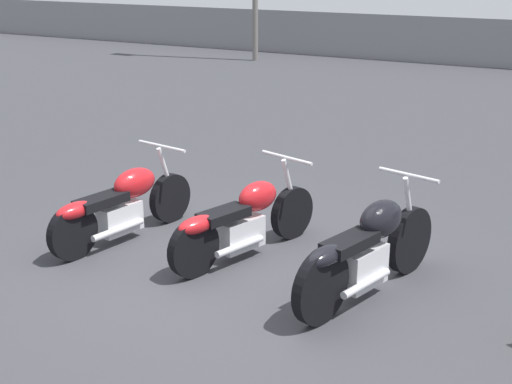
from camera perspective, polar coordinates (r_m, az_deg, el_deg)
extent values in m
plane|color=#38383D|center=(6.89, -2.74, -6.70)|extent=(60.00, 60.00, 0.00)
cylinder|color=black|center=(8.21, -6.88, -0.47)|extent=(0.19, 0.57, 0.57)
cylinder|color=black|center=(7.37, -14.45, -3.18)|extent=(0.19, 0.57, 0.57)
cube|color=silver|center=(7.74, -10.83, -2.09)|extent=(0.28, 0.52, 0.31)
ellipsoid|color=red|center=(7.77, -9.69, 0.74)|extent=(0.35, 0.58, 0.32)
cube|color=black|center=(7.51, -12.28, -0.69)|extent=(0.33, 0.61, 0.10)
ellipsoid|color=red|center=(7.32, -14.29, -1.43)|extent=(0.27, 0.47, 0.16)
cylinder|color=silver|center=(7.96, -7.56, 3.65)|extent=(0.70, 0.15, 0.04)
cylinder|color=silver|center=(8.08, -7.21, 1.56)|extent=(0.09, 0.25, 0.62)
cylinder|color=silver|center=(7.59, -10.98, -2.97)|extent=(0.18, 0.67, 0.07)
cylinder|color=black|center=(7.69, 2.91, -1.66)|extent=(0.25, 0.58, 0.57)
cylinder|color=black|center=(6.78, -5.00, -4.54)|extent=(0.25, 0.58, 0.57)
cube|color=silver|center=(7.18, -1.19, -3.37)|extent=(0.33, 0.54, 0.31)
ellipsoid|color=red|center=(7.22, 0.14, -0.33)|extent=(0.38, 0.53, 0.30)
cube|color=black|center=(6.93, -2.61, -1.83)|extent=(0.38, 0.58, 0.10)
ellipsoid|color=red|center=(6.73, -4.73, -2.63)|extent=(0.31, 0.48, 0.16)
cylinder|color=silver|center=(7.42, 2.47, 2.76)|extent=(0.67, 0.22, 0.04)
cylinder|color=silver|center=(7.55, 2.70, 0.51)|extent=(0.11, 0.25, 0.62)
cylinder|color=silver|center=(7.03, -1.32, -4.36)|extent=(0.23, 0.60, 0.07)
cylinder|color=black|center=(7.01, 12.17, -3.77)|extent=(0.25, 0.66, 0.65)
cylinder|color=black|center=(5.94, 5.22, -7.58)|extent=(0.25, 0.66, 0.65)
cube|color=silver|center=(6.42, 8.63, -5.99)|extent=(0.31, 0.53, 0.36)
ellipsoid|color=black|center=(6.45, 9.98, -2.15)|extent=(0.41, 0.58, 0.34)
cube|color=black|center=(6.12, 7.52, -4.05)|extent=(0.37, 0.62, 0.10)
ellipsoid|color=black|center=(5.87, 5.59, -5.13)|extent=(0.30, 0.47, 0.16)
cylinder|color=silver|center=(6.70, 12.12, 1.34)|extent=(0.62, 0.18, 0.04)
cylinder|color=silver|center=(6.85, 12.15, -1.27)|extent=(0.11, 0.26, 0.66)
cylinder|color=silver|center=(6.28, 8.79, -7.22)|extent=(0.22, 0.65, 0.07)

